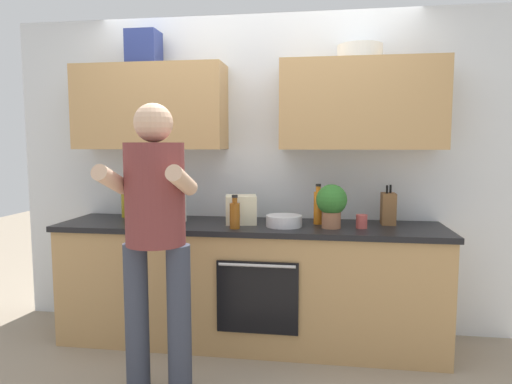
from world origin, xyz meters
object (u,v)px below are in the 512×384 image
(knife_block, at_px, (388,209))
(grocery_bag_produce, at_px, (171,209))
(bottle_oil, at_px, (126,200))
(bottle_soda, at_px, (136,211))
(bottle_water, at_px, (147,205))
(cup_ceramic, at_px, (362,221))
(bottle_syrup, at_px, (235,214))
(potted_herb, at_px, (332,203))
(mixing_bowl, at_px, (284,221))
(bottle_juice, at_px, (318,207))
(person_standing, at_px, (155,226))
(grocery_bag_rice, at_px, (241,210))

(knife_block, bearing_deg, grocery_bag_produce, -173.60)
(bottle_oil, height_order, bottle_soda, bottle_oil)
(bottle_water, height_order, cup_ceramic, bottle_water)
(bottle_syrup, xyz_separation_m, potted_herb, (0.67, 0.12, 0.08))
(cup_ceramic, height_order, mixing_bowl, cup_ceramic)
(bottle_juice, bearing_deg, mixing_bowl, -151.17)
(bottle_water, height_order, knife_block, knife_block)
(bottle_syrup, distance_m, cup_ceramic, 0.89)
(bottle_soda, bearing_deg, mixing_bowl, 0.08)
(bottle_juice, bearing_deg, bottle_soda, -174.37)
(knife_block, bearing_deg, bottle_soda, -173.86)
(cup_ceramic, height_order, grocery_bag_produce, grocery_bag_produce)
(bottle_oil, bearing_deg, cup_ceramic, -6.75)
(bottle_juice, relative_size, bottle_syrup, 1.26)
(person_standing, height_order, potted_herb, person_standing)
(bottle_juice, bearing_deg, cup_ceramic, -21.93)
(grocery_bag_produce, bearing_deg, grocery_bag_rice, 6.28)
(knife_block, bearing_deg, bottle_oil, 179.22)
(bottle_syrup, bearing_deg, person_standing, -118.76)
(bottle_soda, height_order, mixing_bowl, bottle_soda)
(bottle_oil, xyz_separation_m, bottle_soda, (0.18, -0.23, -0.05))
(bottle_juice, bearing_deg, person_standing, -135.81)
(mixing_bowl, height_order, grocery_bag_rice, grocery_bag_rice)
(bottle_juice, bearing_deg, bottle_oil, 176.46)
(grocery_bag_produce, bearing_deg, cup_ceramic, -0.46)
(person_standing, xyz_separation_m, bottle_juice, (0.92, 0.89, 0.01))
(person_standing, distance_m, bottle_soda, 0.88)
(person_standing, relative_size, mixing_bowl, 6.63)
(bottle_syrup, relative_size, grocery_bag_rice, 1.05)
(potted_herb, bearing_deg, cup_ceramic, 5.71)
(bottle_oil, bearing_deg, bottle_soda, -51.84)
(bottle_water, bearing_deg, grocery_bag_rice, -7.03)
(bottle_water, bearing_deg, person_standing, -65.63)
(person_standing, distance_m, cup_ceramic, 1.44)
(person_standing, xyz_separation_m, grocery_bag_produce, (-0.17, 0.78, -0.01))
(mixing_bowl, relative_size, grocery_bag_produce, 1.19)
(potted_herb, relative_size, grocery_bag_rice, 1.37)
(cup_ceramic, relative_size, mixing_bowl, 0.37)
(bottle_water, relative_size, bottle_juice, 0.85)
(potted_herb, bearing_deg, bottle_soda, 179.59)
(bottle_soda, bearing_deg, potted_herb, -0.41)
(person_standing, height_order, grocery_bag_produce, person_standing)
(potted_herb, relative_size, grocery_bag_produce, 1.42)
(bottle_water, height_order, grocery_bag_produce, bottle_water)
(bottle_water, height_order, bottle_juice, bottle_juice)
(person_standing, bearing_deg, grocery_bag_produce, 102.58)
(potted_herb, xyz_separation_m, grocery_bag_rice, (-0.66, 0.09, -0.07))
(mixing_bowl, bearing_deg, cup_ceramic, 0.94)
(person_standing, relative_size, bottle_oil, 5.41)
(bottle_soda, height_order, potted_herb, potted_herb)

